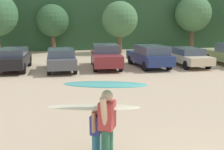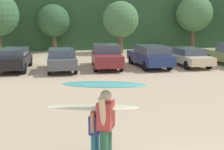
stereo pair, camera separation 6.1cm
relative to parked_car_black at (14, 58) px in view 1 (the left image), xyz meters
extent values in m
cube|color=#284C2D|center=(5.89, 17.57, 3.10)|extent=(108.00, 12.00, 7.81)
cylinder|color=brown|center=(2.34, 10.74, 0.10)|extent=(0.48, 0.48, 1.82)
sphere|color=#2D5633|center=(2.34, 10.74, 2.45)|extent=(3.39, 3.39, 3.39)
cylinder|color=brown|center=(8.95, 7.98, 0.13)|extent=(0.48, 0.48, 1.87)
sphere|color=#427042|center=(8.95, 7.98, 2.58)|extent=(3.55, 3.55, 3.55)
cylinder|color=brown|center=(17.84, 10.18, 0.36)|extent=(0.45, 0.45, 2.32)
sphere|color=#427042|center=(17.84, 10.18, 3.22)|extent=(4.02, 4.02, 4.02)
cube|color=black|center=(0.00, 0.04, -0.12)|extent=(1.84, 4.73, 0.69)
cube|color=#3F4C5B|center=(0.00, -0.12, 0.45)|extent=(1.67, 2.69, 0.44)
cylinder|color=black|center=(-0.79, 1.60, -0.46)|extent=(0.23, 0.69, 0.69)
cylinder|color=black|center=(0.82, 1.58, -0.46)|extent=(0.23, 0.69, 0.69)
cylinder|color=black|center=(0.79, -1.53, -0.46)|extent=(0.23, 0.69, 0.69)
cube|color=#4C4F54|center=(3.12, -0.76, -0.14)|extent=(1.87, 4.36, 0.63)
cube|color=#3F4C5B|center=(3.13, -1.06, 0.42)|extent=(1.68, 2.32, 0.49)
cylinder|color=black|center=(2.29, 0.65, -0.46)|extent=(0.24, 0.70, 0.70)
cylinder|color=black|center=(3.88, 0.69, -0.46)|extent=(0.24, 0.70, 0.70)
cylinder|color=black|center=(2.35, -2.20, -0.46)|extent=(0.24, 0.70, 0.70)
cylinder|color=black|center=(3.95, -2.16, -0.46)|extent=(0.24, 0.70, 0.70)
cube|color=maroon|center=(6.19, -0.22, -0.11)|extent=(2.16, 4.78, 0.74)
cube|color=#3F4C5B|center=(6.20, -0.03, 0.54)|extent=(1.86, 2.30, 0.57)
cylinder|color=black|center=(5.45, 1.37, -0.49)|extent=(0.26, 0.65, 0.64)
cylinder|color=black|center=(7.13, 1.26, -0.49)|extent=(0.26, 0.65, 0.64)
cylinder|color=black|center=(5.25, -1.71, -0.49)|extent=(0.26, 0.65, 0.64)
cylinder|color=black|center=(6.93, -1.81, -0.49)|extent=(0.26, 0.65, 0.64)
cube|color=navy|center=(9.27, -0.42, -0.14)|extent=(2.22, 4.78, 0.66)
cube|color=#3F4C5B|center=(9.31, -0.92, 0.48)|extent=(1.93, 2.68, 0.57)
cylinder|color=black|center=(8.31, 1.06, -0.47)|extent=(0.27, 0.68, 0.67)
cylinder|color=black|center=(10.02, 1.18, -0.47)|extent=(0.27, 0.68, 0.67)
cylinder|color=black|center=(8.52, -2.01, -0.47)|extent=(0.27, 0.68, 0.67)
cylinder|color=black|center=(10.23, -1.89, -0.47)|extent=(0.27, 0.68, 0.67)
cube|color=beige|center=(12.18, -0.45, -0.22)|extent=(1.99, 4.70, 0.55)
cube|color=#3F4C5B|center=(12.18, -0.41, 0.29)|extent=(1.77, 2.58, 0.45)
cylinder|color=black|center=(11.31, 1.05, -0.49)|extent=(0.24, 0.63, 0.63)
cylinder|color=black|center=(12.94, 1.11, -0.49)|extent=(0.24, 0.63, 0.63)
cylinder|color=black|center=(11.42, -2.01, -0.49)|extent=(0.24, 0.63, 0.63)
cylinder|color=black|center=(13.06, -1.95, -0.49)|extent=(0.24, 0.63, 0.63)
cylinder|color=black|center=(14.68, 0.78, -0.48)|extent=(0.25, 0.67, 0.66)
cylinder|color=#26593F|center=(4.07, -13.23, -0.39)|extent=(0.20, 0.20, 0.84)
cylinder|color=#26593F|center=(4.20, -12.97, -0.39)|extent=(0.20, 0.20, 0.84)
cube|color=#B23838|center=(4.14, -13.10, 0.35)|extent=(0.48, 0.52, 0.64)
sphere|color=#D8AD8C|center=(4.14, -13.10, 0.81)|extent=(0.27, 0.27, 0.27)
cylinder|color=#D8AD8C|center=(4.03, -13.31, 0.52)|extent=(0.27, 0.35, 0.69)
cylinder|color=#D8AD8C|center=(4.24, -12.89, 0.52)|extent=(0.27, 0.36, 0.69)
cylinder|color=teal|center=(3.87, -12.92, -0.50)|extent=(0.14, 0.14, 0.60)
cylinder|color=teal|center=(3.96, -12.73, -0.50)|extent=(0.14, 0.14, 0.60)
cube|color=#333D8C|center=(3.91, -12.82, 0.03)|extent=(0.34, 0.38, 0.46)
sphere|color=tan|center=(3.91, -12.82, 0.36)|extent=(0.19, 0.19, 0.19)
cylinder|color=tan|center=(3.84, -12.98, 0.15)|extent=(0.14, 0.15, 0.49)
cylinder|color=tan|center=(3.99, -12.67, 0.15)|extent=(0.17, 0.20, 0.50)
ellipsoid|color=teal|center=(4.08, -13.20, 1.10)|extent=(1.94, 0.97, 0.09)
ellipsoid|color=beige|center=(3.85, -12.85, 0.48)|extent=(2.30, 1.07, 0.11)
camera|label=1|loc=(3.16, -18.96, 2.48)|focal=43.73mm
camera|label=2|loc=(3.22, -18.97, 2.48)|focal=43.73mm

